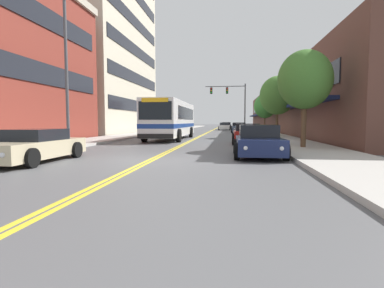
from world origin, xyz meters
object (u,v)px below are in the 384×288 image
car_beige_parked_left_near (34,146)px  car_navy_parked_right_foreground (258,142)px  car_red_parked_right_mid (247,134)px  car_white_moving_second (224,126)px  fire_hydrant (276,138)px  street_tree_right_near (305,80)px  street_tree_right_far (265,106)px  car_black_parked_left_mid (173,129)px  car_silver_parked_right_end (237,127)px  car_dark_grey_moving_lead (226,126)px  street_lamp_left_near (72,59)px  city_bus (171,118)px  street_tree_right_mid (277,95)px  traffic_signal_mast (232,98)px  car_slate_blue_parked_right_far (239,128)px

car_beige_parked_left_near → car_navy_parked_right_foreground: 9.02m
car_red_parked_right_mid → car_white_moving_second: size_ratio=0.85×
car_white_moving_second → fire_hydrant: (3.87, -35.70, -0.11)m
street_tree_right_near → fire_hydrant: 4.13m
car_navy_parked_right_foreground → street_tree_right_far: (3.54, 29.37, 3.01)m
car_black_parked_left_mid → car_silver_parked_right_end: bearing=63.3°
car_dark_grey_moving_lead → street_lamp_left_near: bearing=-98.8°
car_black_parked_left_mid → fire_hydrant: (10.22, -19.22, -0.09)m
city_bus → car_red_parked_right_mid: 8.02m
car_navy_parked_right_foreground → street_lamp_left_near: (-9.29, 1.48, 4.09)m
car_silver_parked_right_end → street_tree_right_mid: 26.75m
city_bus → fire_hydrant: city_bus is taller
traffic_signal_mast → street_tree_right_mid: bearing=-74.5°
car_beige_parked_left_near → car_black_parked_left_mid: car_black_parked_left_mid is taller
car_navy_parked_right_foreground → fire_hydrant: car_navy_parked_right_foreground is taller
car_navy_parked_right_foreground → car_dark_grey_moving_lead: (-1.98, 48.64, 0.02)m
street_tree_right_near → car_beige_parked_left_near: bearing=-151.0°
car_navy_parked_right_foreground → car_white_moving_second: 41.65m
car_red_parked_right_mid → car_slate_blue_parked_right_far: car_slate_blue_parked_right_far is taller
street_tree_right_mid → car_slate_blue_parked_right_far: bearing=103.4°
car_navy_parked_right_foreground → car_red_parked_right_mid: car_red_parked_right_mid is taller
car_black_parked_left_mid → street_tree_right_near: (11.29, -21.59, 3.12)m
traffic_signal_mast → street_tree_right_near: bearing=-82.2°
car_white_moving_second → street_tree_right_near: 38.52m
city_bus → car_white_moving_second: 29.47m
car_silver_parked_right_end → street_tree_right_mid: street_tree_right_mid is taller
car_beige_parked_left_near → car_white_moving_second: car_white_moving_second is taller
car_navy_parked_right_foreground → street_tree_right_near: bearing=52.5°
car_red_parked_right_mid → car_dark_grey_moving_lead: bearing=92.7°
street_tree_right_near → car_black_parked_left_mid: bearing=117.6°
city_bus → car_red_parked_right_mid: size_ratio=2.74×
car_navy_parked_right_foreground → car_silver_parked_right_end: 42.17m
car_white_moving_second → car_beige_parked_left_near: bearing=-98.2°
car_beige_parked_left_near → car_silver_parked_right_end: car_silver_parked_right_end is taller
car_navy_parked_right_foreground → street_tree_right_mid: bearing=78.7°
street_tree_right_far → fire_hydrant: 23.76m
car_beige_parked_left_near → fire_hydrant: 13.38m
car_dark_grey_moving_lead → traffic_signal_mast: bearing=-86.9°
street_tree_right_far → car_dark_grey_moving_lead: bearing=106.0°
city_bus → fire_hydrant: 10.34m
car_black_parked_left_mid → street_tree_right_far: bearing=19.3°
car_dark_grey_moving_lead → car_white_moving_second: bearing=-92.2°
car_red_parked_right_mid → car_silver_parked_right_end: bearing=89.9°
car_dark_grey_moving_lead → street_tree_right_near: (4.68, -45.12, 3.07)m
car_silver_parked_right_end → car_white_moving_second: bearing=-165.6°
car_silver_parked_right_end → street_tree_right_mid: (3.14, -26.35, 3.36)m
car_navy_parked_right_foreground → car_white_moving_second: car_navy_parked_right_foreground is taller
city_bus → car_silver_parked_right_end: 30.43m
car_dark_grey_moving_lead → fire_hydrant: size_ratio=5.82×
car_silver_parked_right_end → car_dark_grey_moving_lead: 6.77m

